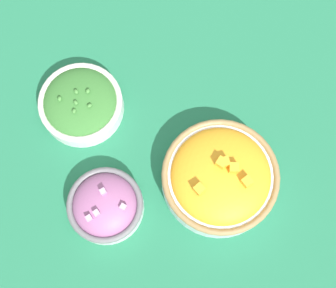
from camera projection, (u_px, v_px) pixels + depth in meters
name	position (u px, v px, depth m)	size (l,w,h in m)	color
ground_plane	(168.00, 148.00, 0.94)	(3.00, 3.00, 0.00)	#23704C
bowl_red_onion	(105.00, 205.00, 0.87)	(0.14, 0.14, 0.07)	white
bowl_broccoli	(81.00, 103.00, 0.93)	(0.17, 0.17, 0.07)	white
bowl_squash	(220.00, 177.00, 0.88)	(0.22, 0.22, 0.10)	silver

